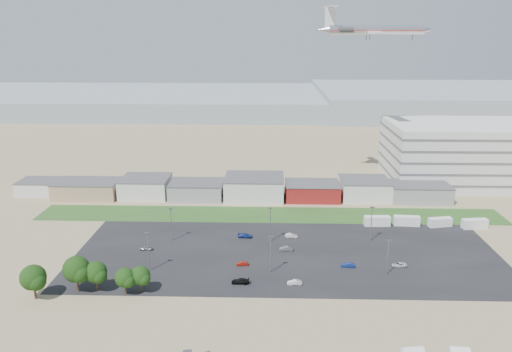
{
  "coord_description": "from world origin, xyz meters",
  "views": [
    {
      "loc": [
        0.07,
        -110.56,
        59.93
      ],
      "look_at": [
        -3.88,
        22.0,
        22.37
      ],
      "focal_mm": 35.0,
      "sensor_mm": 36.0,
      "label": 1
    }
  ],
  "objects_px": {
    "parked_car_3": "(240,281)",
    "storage_tank_nw": "(412,352)",
    "parked_car_11": "(292,235)",
    "airliner": "(376,30)",
    "parked_car_0": "(399,265)",
    "parked_car_5": "(146,248)",
    "parked_car_10": "(127,278)",
    "parked_car_13": "(295,282)",
    "parked_car_6": "(245,236)",
    "parked_car_1": "(348,265)",
    "box_trailer_a": "(377,221)",
    "parked_car_7": "(286,248)",
    "tree_far_left": "(33,280)",
    "parked_car_4": "(242,264)"
  },
  "relations": [
    {
      "from": "parked_car_1",
      "to": "box_trailer_a",
      "type": "bearing_deg",
      "value": 161.16
    },
    {
      "from": "parked_car_0",
      "to": "parked_car_6",
      "type": "distance_m",
      "value": 46.29
    },
    {
      "from": "storage_tank_nw",
      "to": "parked_car_11",
      "type": "distance_m",
      "value": 62.45
    },
    {
      "from": "parked_car_0",
      "to": "parked_car_11",
      "type": "distance_m",
      "value": 34.12
    },
    {
      "from": "parked_car_0",
      "to": "parked_car_1",
      "type": "relative_size",
      "value": 1.08
    },
    {
      "from": "parked_car_11",
      "to": "parked_car_0",
      "type": "bearing_deg",
      "value": -121.38
    },
    {
      "from": "parked_car_0",
      "to": "parked_car_13",
      "type": "height_order",
      "value": "parked_car_13"
    },
    {
      "from": "parked_car_13",
      "to": "parked_car_5",
      "type": "bearing_deg",
      "value": -120.1
    },
    {
      "from": "tree_far_left",
      "to": "parked_car_13",
      "type": "distance_m",
      "value": 62.16
    },
    {
      "from": "airliner",
      "to": "parked_car_3",
      "type": "bearing_deg",
      "value": -125.83
    },
    {
      "from": "parked_car_1",
      "to": "parked_car_3",
      "type": "relative_size",
      "value": 0.84
    },
    {
      "from": "parked_car_5",
      "to": "parked_car_7",
      "type": "distance_m",
      "value": 40.55
    },
    {
      "from": "tree_far_left",
      "to": "parked_car_7",
      "type": "height_order",
      "value": "tree_far_left"
    },
    {
      "from": "tree_far_left",
      "to": "parked_car_4",
      "type": "xyz_separation_m",
      "value": [
        47.76,
        19.08,
        -4.29
      ]
    },
    {
      "from": "storage_tank_nw",
      "to": "tree_far_left",
      "type": "distance_m",
      "value": 85.14
    },
    {
      "from": "parked_car_4",
      "to": "parked_car_13",
      "type": "xyz_separation_m",
      "value": [
        13.63,
        -10.3,
        0.07
      ]
    },
    {
      "from": "airliner",
      "to": "parked_car_10",
      "type": "xyz_separation_m",
      "value": [
        -77.11,
        -91.02,
        -61.23
      ]
    },
    {
      "from": "parked_car_11",
      "to": "parked_car_1",
      "type": "bearing_deg",
      "value": -141.19
    },
    {
      "from": "parked_car_3",
      "to": "parked_car_13",
      "type": "distance_m",
      "value": 13.58
    },
    {
      "from": "parked_car_10",
      "to": "box_trailer_a",
      "type": "bearing_deg",
      "value": -58.71
    },
    {
      "from": "box_trailer_a",
      "to": "parked_car_3",
      "type": "distance_m",
      "value": 58.72
    },
    {
      "from": "parked_car_7",
      "to": "parked_car_11",
      "type": "xyz_separation_m",
      "value": [
        1.9,
        9.74,
        -0.02
      ]
    },
    {
      "from": "parked_car_0",
      "to": "parked_car_13",
      "type": "xyz_separation_m",
      "value": [
        -28.52,
        -10.74,
        0.05
      ]
    },
    {
      "from": "parked_car_5",
      "to": "parked_car_11",
      "type": "distance_m",
      "value": 43.75
    },
    {
      "from": "parked_car_11",
      "to": "parked_car_7",
      "type": "bearing_deg",
      "value": 172.11
    },
    {
      "from": "airliner",
      "to": "parked_car_5",
      "type": "distance_m",
      "value": 121.94
    },
    {
      "from": "box_trailer_a",
      "to": "parked_car_5",
      "type": "height_order",
      "value": "box_trailer_a"
    },
    {
      "from": "parked_car_6",
      "to": "parked_car_7",
      "type": "relative_size",
      "value": 1.12
    },
    {
      "from": "parked_car_0",
      "to": "parked_car_7",
      "type": "bearing_deg",
      "value": -111.67
    },
    {
      "from": "airliner",
      "to": "parked_car_13",
      "type": "bearing_deg",
      "value": -118.76
    },
    {
      "from": "box_trailer_a",
      "to": "parked_car_13",
      "type": "height_order",
      "value": "box_trailer_a"
    },
    {
      "from": "parked_car_3",
      "to": "airliner",
      "type": "bearing_deg",
      "value": 154.36
    },
    {
      "from": "parked_car_10",
      "to": "parked_car_1",
      "type": "bearing_deg",
      "value": -78.87
    },
    {
      "from": "storage_tank_nw",
      "to": "parked_car_7",
      "type": "relative_size",
      "value": 1.07
    },
    {
      "from": "parked_car_3",
      "to": "storage_tank_nw",
      "type": "bearing_deg",
      "value": 52.5
    },
    {
      "from": "parked_car_11",
      "to": "box_trailer_a",
      "type": "bearing_deg",
      "value": -65.82
    },
    {
      "from": "airliner",
      "to": "parked_car_6",
      "type": "relative_size",
      "value": 10.45
    },
    {
      "from": "tree_far_left",
      "to": "parked_car_3",
      "type": "xyz_separation_m",
      "value": [
        47.81,
        8.94,
        -4.19
      ]
    },
    {
      "from": "parked_car_3",
      "to": "parked_car_11",
      "type": "xyz_separation_m",
      "value": [
        13.98,
        29.92,
        -0.01
      ]
    },
    {
      "from": "parked_car_11",
      "to": "parked_car_13",
      "type": "xyz_separation_m",
      "value": [
        -0.4,
        -30.07,
        -0.03
      ]
    },
    {
      "from": "airliner",
      "to": "storage_tank_nw",
      "type": "bearing_deg",
      "value": -104.38
    },
    {
      "from": "airliner",
      "to": "parked_car_3",
      "type": "xyz_separation_m",
      "value": [
        -48.31,
        -91.55,
        -61.24
      ]
    },
    {
      "from": "parked_car_13",
      "to": "parked_car_7",
      "type": "bearing_deg",
      "value": 178.94
    },
    {
      "from": "tree_far_left",
      "to": "parked_car_0",
      "type": "height_order",
      "value": "tree_far_left"
    },
    {
      "from": "airliner",
      "to": "parked_car_6",
      "type": "xyz_separation_m",
      "value": [
        -48.51,
        -62.14,
        -61.24
      ]
    },
    {
      "from": "storage_tank_nw",
      "to": "tree_far_left",
      "type": "bearing_deg",
      "value": 166.41
    },
    {
      "from": "airliner",
      "to": "parked_car_0",
      "type": "height_order",
      "value": "airliner"
    },
    {
      "from": "parked_car_1",
      "to": "parked_car_7",
      "type": "relative_size",
      "value": 0.93
    },
    {
      "from": "parked_car_4",
      "to": "storage_tank_nw",
      "type": "bearing_deg",
      "value": 38.93
    },
    {
      "from": "parked_car_11",
      "to": "parked_car_13",
      "type": "height_order",
      "value": "parked_car_11"
    }
  ]
}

